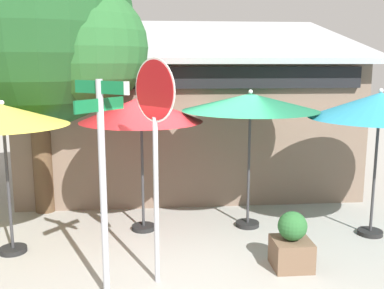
{
  "coord_description": "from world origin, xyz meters",
  "views": [
    {
      "loc": [
        -0.63,
        -6.73,
        3.08
      ],
      "look_at": [
        0.07,
        1.2,
        1.6
      ],
      "focal_mm": 41.68,
      "sensor_mm": 36.0,
      "label": 1
    }
  ],
  "objects_px": {
    "stop_sign": "(155,127)",
    "patio_umbrella_teal_far_right": "(380,107)",
    "patio_umbrella_crimson_center": "(141,110)",
    "shade_tree": "(43,31)",
    "patio_umbrella_mustard_left": "(3,117)",
    "patio_umbrella_forest_green_right": "(250,103)",
    "sidewalk_planter": "(292,243)",
    "street_sign_post": "(103,167)"
  },
  "relations": [
    {
      "from": "stop_sign",
      "to": "patio_umbrella_teal_far_right",
      "type": "xyz_separation_m",
      "value": [
        3.86,
        1.41,
        0.1
      ]
    },
    {
      "from": "patio_umbrella_crimson_center",
      "to": "shade_tree",
      "type": "xyz_separation_m",
      "value": [
        -1.9,
        1.16,
        1.43
      ]
    },
    {
      "from": "stop_sign",
      "to": "patio_umbrella_mustard_left",
      "type": "xyz_separation_m",
      "value": [
        -2.35,
        1.2,
        0.01
      ]
    },
    {
      "from": "patio_umbrella_forest_green_right",
      "to": "sidewalk_planter",
      "type": "bearing_deg",
      "value": -80.53
    },
    {
      "from": "shade_tree",
      "to": "patio_umbrella_crimson_center",
      "type": "bearing_deg",
      "value": -31.46
    },
    {
      "from": "street_sign_post",
      "to": "patio_umbrella_mustard_left",
      "type": "bearing_deg",
      "value": 138.16
    },
    {
      "from": "patio_umbrella_mustard_left",
      "to": "patio_umbrella_teal_far_right",
      "type": "xyz_separation_m",
      "value": [
        6.21,
        0.21,
        0.09
      ]
    },
    {
      "from": "stop_sign",
      "to": "patio_umbrella_teal_far_right",
      "type": "relative_size",
      "value": 1.19
    },
    {
      "from": "street_sign_post",
      "to": "patio_umbrella_crimson_center",
      "type": "bearing_deg",
      "value": 79.15
    },
    {
      "from": "patio_umbrella_forest_green_right",
      "to": "sidewalk_planter",
      "type": "xyz_separation_m",
      "value": [
        0.29,
        -1.76,
        -1.96
      ]
    },
    {
      "from": "stop_sign",
      "to": "sidewalk_planter",
      "type": "height_order",
      "value": "stop_sign"
    },
    {
      "from": "patio_umbrella_mustard_left",
      "to": "patio_umbrella_crimson_center",
      "type": "relative_size",
      "value": 0.98
    },
    {
      "from": "street_sign_post",
      "to": "sidewalk_planter",
      "type": "xyz_separation_m",
      "value": [
        2.71,
        0.56,
        -1.38
      ]
    },
    {
      "from": "stop_sign",
      "to": "sidewalk_planter",
      "type": "distance_m",
      "value": 2.75
    },
    {
      "from": "street_sign_post",
      "to": "shade_tree",
      "type": "relative_size",
      "value": 0.5
    },
    {
      "from": "patio_umbrella_crimson_center",
      "to": "patio_umbrella_teal_far_right",
      "type": "relative_size",
      "value": 0.97
    },
    {
      "from": "street_sign_post",
      "to": "patio_umbrella_crimson_center",
      "type": "xyz_separation_m",
      "value": [
        0.45,
        2.32,
        0.48
      ]
    },
    {
      "from": "street_sign_post",
      "to": "patio_umbrella_mustard_left",
      "type": "xyz_separation_m",
      "value": [
        -1.67,
        1.5,
        0.48
      ]
    },
    {
      "from": "patio_umbrella_teal_far_right",
      "to": "patio_umbrella_crimson_center",
      "type": "bearing_deg",
      "value": 171.47
    },
    {
      "from": "patio_umbrella_mustard_left",
      "to": "patio_umbrella_crimson_center",
      "type": "height_order",
      "value": "patio_umbrella_crimson_center"
    },
    {
      "from": "sidewalk_planter",
      "to": "patio_umbrella_crimson_center",
      "type": "bearing_deg",
      "value": 142.08
    },
    {
      "from": "patio_umbrella_teal_far_right",
      "to": "street_sign_post",
      "type": "bearing_deg",
      "value": -159.38
    },
    {
      "from": "patio_umbrella_forest_green_right",
      "to": "sidewalk_planter",
      "type": "distance_m",
      "value": 2.65
    },
    {
      "from": "street_sign_post",
      "to": "patio_umbrella_forest_green_right",
      "type": "height_order",
      "value": "street_sign_post"
    },
    {
      "from": "patio_umbrella_forest_green_right",
      "to": "patio_umbrella_crimson_center",
      "type": "bearing_deg",
      "value": -180.0
    },
    {
      "from": "street_sign_post",
      "to": "shade_tree",
      "type": "height_order",
      "value": "shade_tree"
    },
    {
      "from": "patio_umbrella_crimson_center",
      "to": "patio_umbrella_teal_far_right",
      "type": "bearing_deg",
      "value": -8.53
    },
    {
      "from": "patio_umbrella_teal_far_right",
      "to": "shade_tree",
      "type": "distance_m",
      "value": 6.39
    },
    {
      "from": "patio_umbrella_crimson_center",
      "to": "patio_umbrella_forest_green_right",
      "type": "bearing_deg",
      "value": 0.0
    },
    {
      "from": "patio_umbrella_forest_green_right",
      "to": "patio_umbrella_teal_far_right",
      "type": "height_order",
      "value": "patio_umbrella_teal_far_right"
    },
    {
      "from": "patio_umbrella_mustard_left",
      "to": "patio_umbrella_crimson_center",
      "type": "xyz_separation_m",
      "value": [
        2.12,
        0.82,
        -0.0
      ]
    },
    {
      "from": "stop_sign",
      "to": "patio_umbrella_crimson_center",
      "type": "relative_size",
      "value": 1.23
    },
    {
      "from": "patio_umbrella_mustard_left",
      "to": "sidewalk_planter",
      "type": "xyz_separation_m",
      "value": [
        4.38,
        -0.94,
        -1.85
      ]
    },
    {
      "from": "patio_umbrella_teal_far_right",
      "to": "sidewalk_planter",
      "type": "xyz_separation_m",
      "value": [
        -1.83,
        -1.15,
        -1.94
      ]
    },
    {
      "from": "shade_tree",
      "to": "sidewalk_planter",
      "type": "bearing_deg",
      "value": -35.1
    },
    {
      "from": "patio_umbrella_mustard_left",
      "to": "shade_tree",
      "type": "height_order",
      "value": "shade_tree"
    },
    {
      "from": "patio_umbrella_forest_green_right",
      "to": "patio_umbrella_teal_far_right",
      "type": "distance_m",
      "value": 2.21
    },
    {
      "from": "stop_sign",
      "to": "patio_umbrella_crimson_center",
      "type": "xyz_separation_m",
      "value": [
        -0.23,
        2.03,
        0.01
      ]
    },
    {
      "from": "street_sign_post",
      "to": "patio_umbrella_forest_green_right",
      "type": "relative_size",
      "value": 1.11
    },
    {
      "from": "sidewalk_planter",
      "to": "patio_umbrella_forest_green_right",
      "type": "bearing_deg",
      "value": 99.47
    },
    {
      "from": "patio_umbrella_crimson_center",
      "to": "patio_umbrella_teal_far_right",
      "type": "distance_m",
      "value": 4.14
    },
    {
      "from": "patio_umbrella_mustard_left",
      "to": "sidewalk_planter",
      "type": "height_order",
      "value": "patio_umbrella_mustard_left"
    }
  ]
}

